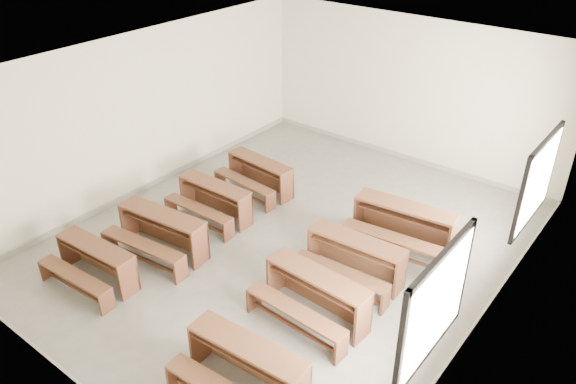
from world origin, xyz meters
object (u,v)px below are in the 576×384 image
Objects in this scene: desk_set_2 at (214,198)px; desk_set_3 at (259,173)px; desk_set_1 at (161,230)px; desk_set_0 at (95,261)px; desk_set_7 at (403,223)px; desk_set_6 at (354,256)px; desk_set_4 at (245,365)px; desk_set_5 at (315,293)px.

desk_set_3 is (0.01, 1.29, -0.00)m from desk_set_2.
desk_set_1 reaches higher than desk_set_3.
desk_set_0 is 5.13m from desk_set_7.
desk_set_6 reaches higher than desk_set_3.
desk_set_0 is 0.92× the size of desk_set_6.
desk_set_3 is at bearing 125.20° from desk_set_4.
desk_set_2 is at bearing -163.84° from desk_set_7.
desk_set_5 is 2.41m from desk_set_7.
desk_set_3 is at bearing 85.48° from desk_set_1.
desk_set_4 is 2.76m from desk_set_6.
desk_set_5 reaches higher than desk_set_0.
desk_set_2 is 0.91× the size of desk_set_5.
desk_set_3 is 0.93× the size of desk_set_5.
desk_set_4 is at bearing -96.72° from desk_set_7.
desk_set_1 is 0.94× the size of desk_set_7.
desk_set_7 reaches higher than desk_set_1.
desk_set_0 is 1.20m from desk_set_1.
desk_set_0 is 0.90× the size of desk_set_5.
desk_set_4 is 0.91× the size of desk_set_7.
desk_set_7 is at bearing 5.83° from desk_set_3.
desk_set_2 is 0.92× the size of desk_set_4.
desk_set_4 is 4.04m from desk_set_7.
desk_set_2 is 3.29m from desk_set_5.
desk_set_6 is 1.30m from desk_set_7.
desk_set_3 is 3.23m from desk_set_7.
desk_set_2 is at bearing -85.68° from desk_set_3.
desk_set_0 is at bearing -106.30° from desk_set_1.
desk_set_3 is (-0.07, 2.64, -0.04)m from desk_set_1.
desk_set_0 is 3.34m from desk_set_4.
desk_set_2 is 0.84× the size of desk_set_7.
desk_set_0 is 0.96× the size of desk_set_3.
desk_set_4 is (3.12, -1.35, -0.01)m from desk_set_1.
desk_set_4 is (3.21, -2.70, 0.03)m from desk_set_2.
desk_set_1 is at bearing -145.79° from desk_set_7.
desk_set_0 is at bearing -153.06° from desk_set_5.
desk_set_3 is 3.89m from desk_set_5.
desk_set_2 is 3.07m from desk_set_6.
desk_set_2 is (0.12, 2.53, 0.01)m from desk_set_0.
desk_set_5 is at bearing 21.01° from desk_set_0.
desk_set_6 is (3.07, 0.05, 0.02)m from desk_set_2.
desk_set_4 is (3.33, -0.17, 0.04)m from desk_set_0.
desk_set_7 reaches higher than desk_set_0.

